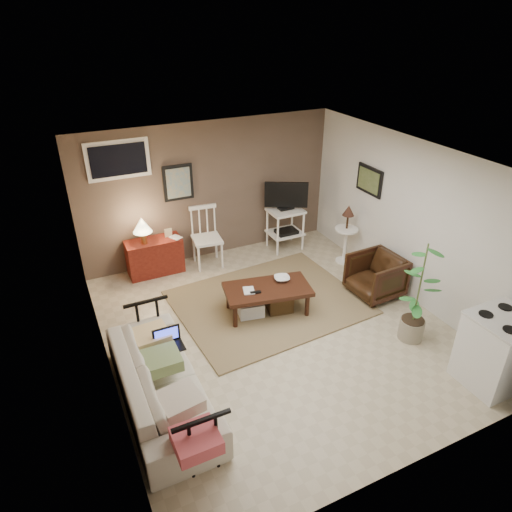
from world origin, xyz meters
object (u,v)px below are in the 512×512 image
coffee_table (267,298)px  tv_stand (286,214)px  side_table (347,228)px  red_console (154,254)px  armchair (376,274)px  sofa (160,374)px  potted_plant (419,290)px  spindle_chair (207,239)px  stove (497,350)px

coffee_table → tv_stand: size_ratio=1.03×
tv_stand → side_table: (0.69, -0.92, -0.02)m
red_console → armchair: red_console is taller
sofa → armchair: bearing=-78.1°
red_console → sofa: bearing=-102.9°
tv_stand → side_table: bearing=-53.1°
coffee_table → potted_plant: 2.10m
red_console → spindle_chair: 0.92m
stove → tv_stand: bearing=97.7°
sofa → side_table: bearing=-64.1°
armchair → stove: (0.06, -2.12, 0.10)m
sofa → armchair: 3.67m
potted_plant → tv_stand: bearing=94.9°
red_console → stove: red_console is taller
potted_plant → armchair: bearing=77.9°
spindle_chair → stove: (2.07, -4.16, -0.02)m
tv_stand → stove: 4.16m
coffee_table → sofa: size_ratio=0.62×
sofa → side_table: side_table is taller
sofa → potted_plant: potted_plant is taller
spindle_chair → potted_plant: potted_plant is taller
sofa → red_console: red_console is taller
sofa → tv_stand: tv_stand is taller
coffee_table → armchair: 1.77m
side_table → tv_stand: bearing=126.9°
tv_stand → stove: (0.55, -4.12, -0.22)m
tv_stand → armchair: 2.08m
coffee_table → side_table: size_ratio=1.24×
red_console → armchair: size_ratio=1.44×
coffee_table → armchair: bearing=-9.3°
coffee_table → side_table: (1.93, 0.80, 0.40)m
sofa → stove: stove is taller
tv_stand → coffee_table: bearing=-126.1°
red_console → coffee_table: bearing=-57.6°
coffee_table → spindle_chair: (-0.27, 1.75, 0.23)m
coffee_table → potted_plant: bearing=-42.1°
spindle_chair → stove: spindle_chair is taller
red_console → spindle_chair: (0.91, -0.11, 0.12)m
coffee_table → stove: size_ratio=1.42×
tv_stand → armchair: bearing=-76.1°
spindle_chair → tv_stand: (1.52, -0.04, 0.19)m
tv_stand → stove: tv_stand is taller
coffee_table → side_table: 2.13m
armchair → potted_plant: 1.18m
spindle_chair → potted_plant: 3.60m
coffee_table → armchair: size_ratio=1.81×
red_console → potted_plant: (2.69, -3.23, 0.42)m
side_table → coffee_table: bearing=-157.6°
tv_stand → red_console: bearing=176.4°
red_console → side_table: (3.11, -1.07, 0.30)m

